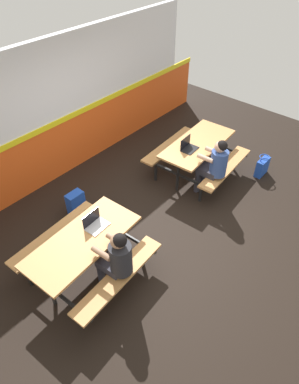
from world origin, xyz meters
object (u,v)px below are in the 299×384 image
(backpack_dark, at_px, (76,203))
(student_further, at_px, (214,163))
(tote_bag_bright, at_px, (262,166))
(picnic_table_left, at_px, (84,248))
(laptop_silver, at_px, (95,224))
(student_nearer, at_px, (116,258))
(laptop_dark, at_px, (188,147))
(picnic_table_right, at_px, (197,150))

(backpack_dark, bearing_deg, student_further, -37.59)
(student_further, xyz_separation_m, tote_bag_bright, (1.17, -0.45, -0.51))
(tote_bag_bright, bearing_deg, picnic_table_left, 167.65)
(laptop_silver, relative_size, backpack_dark, 0.76)
(laptop_silver, bearing_deg, student_nearer, -107.32)
(laptop_dark, distance_m, backpack_dark, 2.28)
(picnic_table_left, bearing_deg, picnic_table_right, 3.38)
(student_further, xyz_separation_m, laptop_silver, (-2.42, 0.46, 0.08))
(laptop_silver, height_order, laptop_dark, same)
(picnic_table_right, xyz_separation_m, tote_bag_bright, (0.86, -1.03, -0.38))
(picnic_table_left, relative_size, student_further, 1.42)
(tote_bag_bright, bearing_deg, student_further, 158.94)
(laptop_silver, xyz_separation_m, backpack_dark, (0.44, 1.07, -0.57))
(student_nearer, bearing_deg, student_further, 3.34)
(tote_bag_bright, bearing_deg, picnic_table_right, 129.73)
(laptop_silver, bearing_deg, picnic_table_right, 2.57)
(laptop_silver, bearing_deg, student_further, -10.67)
(student_nearer, bearing_deg, laptop_silver, 72.68)
(student_nearer, distance_m, tote_bag_bright, 3.83)
(backpack_dark, bearing_deg, tote_bag_bright, -32.07)
(student_further, distance_m, backpack_dark, 2.55)
(tote_bag_bright, bearing_deg, backpack_dark, 147.93)
(student_nearer, height_order, laptop_dark, student_nearer)
(picnic_table_left, relative_size, student_nearer, 1.42)
(picnic_table_left, xyz_separation_m, laptop_dark, (2.74, 0.20, 0.21))
(tote_bag_bright, bearing_deg, laptop_dark, 137.58)
(picnic_table_left, distance_m, backpack_dark, 1.39)
(student_further, bearing_deg, backpack_dark, 142.41)
(student_nearer, xyz_separation_m, laptop_dark, (2.63, 0.75, 0.08))
(student_further, height_order, backpack_dark, student_further)
(student_nearer, distance_m, backpack_dark, 1.86)
(student_further, relative_size, laptop_silver, 3.62)
(picnic_table_right, xyz_separation_m, student_nearer, (-2.92, -0.73, 0.13))
(student_further, bearing_deg, picnic_table_right, 61.17)
(picnic_table_right, height_order, student_further, student_further)
(picnic_table_left, distance_m, laptop_silver, 0.37)
(laptop_silver, relative_size, tote_bag_bright, 0.78)
(picnic_table_right, height_order, laptop_dark, laptop_dark)
(laptop_dark, height_order, backpack_dark, laptop_dark)
(picnic_table_right, height_order, backpack_dark, picnic_table_right)
(student_nearer, xyz_separation_m, student_further, (2.61, 0.15, 0.00))
(laptop_dark, relative_size, tote_bag_bright, 0.78)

